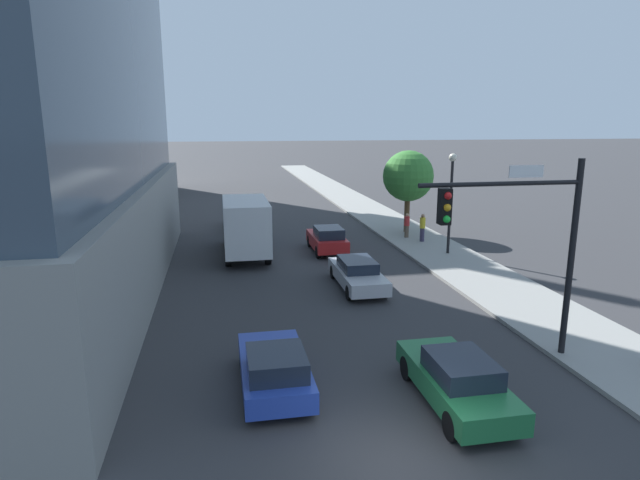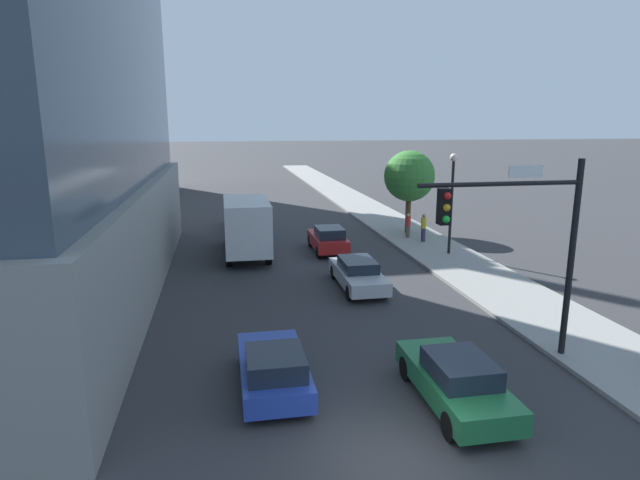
{
  "view_description": "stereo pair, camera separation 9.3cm",
  "coord_description": "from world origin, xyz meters",
  "px_view_note": "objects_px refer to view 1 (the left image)",
  "views": [
    {
      "loc": [
        -3.72,
        -9.86,
        7.49
      ],
      "look_at": [
        -0.05,
        9.43,
        3.06
      ],
      "focal_mm": 29.55,
      "sensor_mm": 36.0,
      "label": 1
    },
    {
      "loc": [
        -3.63,
        -9.88,
        7.49
      ],
      "look_at": [
        -0.05,
        9.43,
        3.06
      ],
      "focal_mm": 29.55,
      "sensor_mm": 36.0,
      "label": 2
    }
  ],
  "objects_px": {
    "construction_building": "(70,38)",
    "pedestrian_yellow_shirt": "(422,227)",
    "street_lamp": "(451,188)",
    "car_silver": "(357,273)",
    "traffic_light_pole": "(521,228)",
    "box_truck": "(245,224)",
    "car_red": "(327,239)",
    "street_tree": "(408,176)",
    "car_white": "(240,218)",
    "pedestrian_red_shirt": "(407,225)",
    "car_blue": "(275,368)",
    "car_green": "(457,380)"
  },
  "relations": [
    {
      "from": "construction_building",
      "to": "box_truck",
      "type": "relative_size",
      "value": 5.01
    },
    {
      "from": "box_truck",
      "to": "construction_building",
      "type": "bearing_deg",
      "value": 117.92
    },
    {
      "from": "traffic_light_pole",
      "to": "box_truck",
      "type": "height_order",
      "value": "traffic_light_pole"
    },
    {
      "from": "car_silver",
      "to": "pedestrian_red_shirt",
      "type": "distance_m",
      "value": 10.88
    },
    {
      "from": "car_silver",
      "to": "traffic_light_pole",
      "type": "bearing_deg",
      "value": -71.08
    },
    {
      "from": "traffic_light_pole",
      "to": "car_white",
      "type": "distance_m",
      "value": 24.97
    },
    {
      "from": "car_green",
      "to": "car_white",
      "type": "xyz_separation_m",
      "value": [
        -4.73,
        25.66,
        -0.01
      ]
    },
    {
      "from": "street_lamp",
      "to": "car_silver",
      "type": "height_order",
      "value": "street_lamp"
    },
    {
      "from": "construction_building",
      "to": "street_lamp",
      "type": "relative_size",
      "value": 6.68
    },
    {
      "from": "construction_building",
      "to": "car_white",
      "type": "bearing_deg",
      "value": -53.54
    },
    {
      "from": "car_red",
      "to": "pedestrian_yellow_shirt",
      "type": "bearing_deg",
      "value": 9.27
    },
    {
      "from": "construction_building",
      "to": "car_red",
      "type": "relative_size",
      "value": 9.16
    },
    {
      "from": "box_truck",
      "to": "car_blue",
      "type": "bearing_deg",
      "value": -90.0
    },
    {
      "from": "car_green",
      "to": "pedestrian_yellow_shirt",
      "type": "distance_m",
      "value": 19.45
    },
    {
      "from": "construction_building",
      "to": "street_lamp",
      "type": "xyz_separation_m",
      "value": [
        26.55,
        -30.96,
        -11.62
      ]
    },
    {
      "from": "street_lamp",
      "to": "street_tree",
      "type": "xyz_separation_m",
      "value": [
        -0.29,
        6.1,
        0.07
      ]
    },
    {
      "from": "car_red",
      "to": "box_truck",
      "type": "height_order",
      "value": "box_truck"
    },
    {
      "from": "traffic_light_pole",
      "to": "car_green",
      "type": "bearing_deg",
      "value": -143.05
    },
    {
      "from": "traffic_light_pole",
      "to": "box_truck",
      "type": "distance_m",
      "value": 17.35
    },
    {
      "from": "traffic_light_pole",
      "to": "street_lamp",
      "type": "distance_m",
      "value": 13.68
    },
    {
      "from": "traffic_light_pole",
      "to": "pedestrian_yellow_shirt",
      "type": "distance_m",
      "value": 16.95
    },
    {
      "from": "construction_building",
      "to": "street_lamp",
      "type": "bearing_deg",
      "value": -49.39
    },
    {
      "from": "car_blue",
      "to": "pedestrian_yellow_shirt",
      "type": "bearing_deg",
      "value": 56.71
    },
    {
      "from": "traffic_light_pole",
      "to": "box_truck",
      "type": "xyz_separation_m",
      "value": [
        -7.58,
        15.4,
        -2.53
      ]
    },
    {
      "from": "pedestrian_yellow_shirt",
      "to": "pedestrian_red_shirt",
      "type": "height_order",
      "value": "pedestrian_yellow_shirt"
    },
    {
      "from": "car_white",
      "to": "pedestrian_yellow_shirt",
      "type": "distance_m",
      "value": 13.17
    },
    {
      "from": "street_tree",
      "to": "box_truck",
      "type": "xyz_separation_m",
      "value": [
        -11.04,
        -3.85,
        -2.1
      ]
    },
    {
      "from": "car_white",
      "to": "car_silver",
      "type": "bearing_deg",
      "value": -72.72
    },
    {
      "from": "pedestrian_red_shirt",
      "to": "construction_building",
      "type": "bearing_deg",
      "value": 134.05
    },
    {
      "from": "traffic_light_pole",
      "to": "construction_building",
      "type": "bearing_deg",
      "value": 117.33
    },
    {
      "from": "car_blue",
      "to": "pedestrian_yellow_shirt",
      "type": "relative_size",
      "value": 2.43
    },
    {
      "from": "car_silver",
      "to": "car_white",
      "type": "height_order",
      "value": "car_white"
    },
    {
      "from": "street_tree",
      "to": "pedestrian_yellow_shirt",
      "type": "xyz_separation_m",
      "value": [
        -0.04,
        -2.98,
        -2.89
      ]
    },
    {
      "from": "car_green",
      "to": "street_lamp",
      "type": "bearing_deg",
      "value": 66.64
    },
    {
      "from": "car_red",
      "to": "pedestrian_yellow_shirt",
      "type": "relative_size",
      "value": 2.37
    },
    {
      "from": "street_lamp",
      "to": "car_blue",
      "type": "distance_m",
      "value": 18.0
    },
    {
      "from": "construction_building",
      "to": "pedestrian_yellow_shirt",
      "type": "bearing_deg",
      "value": -46.73
    },
    {
      "from": "pedestrian_red_shirt",
      "to": "car_green",
      "type": "bearing_deg",
      "value": -106.19
    },
    {
      "from": "car_white",
      "to": "construction_building",
      "type": "bearing_deg",
      "value": 126.46
    },
    {
      "from": "car_red",
      "to": "car_silver",
      "type": "height_order",
      "value": "car_red"
    },
    {
      "from": "street_tree",
      "to": "car_white",
      "type": "xyz_separation_m",
      "value": [
        -11.04,
        4.27,
        -3.2
      ]
    },
    {
      "from": "car_red",
      "to": "car_silver",
      "type": "xyz_separation_m",
      "value": [
        -0.0,
        -6.92,
        -0.09
      ]
    },
    {
      "from": "street_tree",
      "to": "car_silver",
      "type": "distance_m",
      "value": 13.03
    },
    {
      "from": "street_lamp",
      "to": "car_red",
      "type": "height_order",
      "value": "street_lamp"
    },
    {
      "from": "street_tree",
      "to": "pedestrian_yellow_shirt",
      "type": "distance_m",
      "value": 4.15
    },
    {
      "from": "car_red",
      "to": "car_green",
      "type": "height_order",
      "value": "car_red"
    },
    {
      "from": "street_lamp",
      "to": "traffic_light_pole",
      "type": "bearing_deg",
      "value": -105.93
    },
    {
      "from": "street_tree",
      "to": "pedestrian_yellow_shirt",
      "type": "bearing_deg",
      "value": -90.82
    },
    {
      "from": "construction_building",
      "to": "traffic_light_pole",
      "type": "distance_m",
      "value": 50.88
    },
    {
      "from": "construction_building",
      "to": "street_lamp",
      "type": "distance_m",
      "value": 42.41
    }
  ]
}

